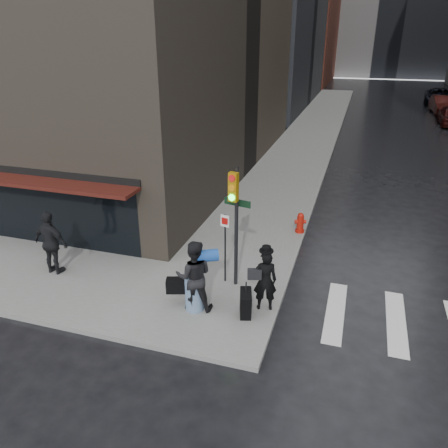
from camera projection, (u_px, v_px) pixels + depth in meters
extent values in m
plane|color=black|center=(205.00, 310.00, 12.26)|extent=(140.00, 140.00, 0.00)
cube|color=slate|center=(316.00, 126.00, 35.81)|extent=(4.00, 50.00, 0.15)
cube|color=silver|center=(335.00, 311.00, 12.17)|extent=(0.50, 3.00, 0.01)
cube|color=silver|center=(396.00, 322.00, 11.73)|extent=(0.50, 3.00, 0.01)
cube|color=black|center=(37.00, 210.00, 15.40)|extent=(8.00, 0.12, 2.60)
cube|color=#3F130E|center=(21.00, 180.00, 14.46)|extent=(8.40, 1.10, 0.12)
cube|color=black|center=(29.00, 172.00, 14.77)|extent=(8.40, 0.08, 0.22)
imported|color=black|center=(265.00, 281.00, 11.72)|extent=(0.74, 0.59, 1.76)
cylinder|color=black|center=(266.00, 251.00, 11.35)|extent=(0.38, 0.38, 0.05)
cylinder|color=black|center=(266.00, 249.00, 11.33)|extent=(0.23, 0.23, 0.14)
cube|color=black|center=(255.00, 274.00, 11.57)|extent=(0.39, 0.22, 0.30)
cube|color=black|center=(246.00, 304.00, 11.53)|extent=(0.48, 0.74, 0.89)
cylinder|color=black|center=(246.00, 289.00, 11.35)|extent=(0.04, 0.04, 0.41)
imported|color=black|center=(194.00, 276.00, 11.64)|extent=(1.18, 1.04, 2.05)
cube|color=black|center=(178.00, 285.00, 11.99)|extent=(0.68, 0.50, 0.38)
cylinder|color=#1D4AA1|center=(207.00, 256.00, 11.55)|extent=(0.70, 0.58, 0.33)
imported|color=black|center=(51.00, 243.00, 13.46)|extent=(1.25, 0.61, 2.06)
cylinder|color=black|center=(236.00, 229.00, 12.50)|extent=(0.11, 0.11, 3.65)
cube|color=#AF7C0B|center=(233.00, 187.00, 11.81)|extent=(0.28, 0.21, 0.82)
cylinder|color=red|center=(232.00, 178.00, 11.63)|extent=(0.19, 0.08, 0.18)
cylinder|color=orange|center=(232.00, 188.00, 11.74)|extent=(0.19, 0.08, 0.18)
cylinder|color=#19E533|center=(232.00, 198.00, 11.85)|extent=(0.19, 0.08, 0.18)
cylinder|color=black|center=(225.00, 249.00, 12.96)|extent=(0.05, 0.05, 2.19)
cube|color=white|center=(225.00, 221.00, 12.57)|extent=(0.27, 0.08, 0.37)
cube|color=black|center=(237.00, 203.00, 12.26)|extent=(0.81, 0.20, 0.20)
cylinder|color=#A21509|center=(300.00, 231.00, 16.65)|extent=(0.34, 0.34, 0.11)
cylinder|color=#A21509|center=(300.00, 224.00, 16.54)|extent=(0.26, 0.26, 0.64)
sphere|color=#A21509|center=(301.00, 216.00, 16.41)|extent=(0.24, 0.24, 0.24)
cylinder|color=#A21509|center=(300.00, 222.00, 16.50)|extent=(0.45, 0.27, 0.15)
imported|color=#3A0F0B|center=(442.00, 105.00, 41.71)|extent=(1.93, 4.93, 1.60)
imported|color=black|center=(439.00, 96.00, 47.08)|extent=(3.17, 6.06, 1.63)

